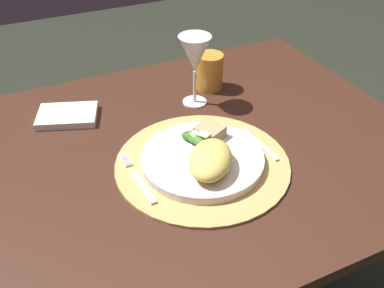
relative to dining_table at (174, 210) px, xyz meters
name	(u,v)px	position (x,y,z in m)	size (l,w,h in m)	color
dining_table	(174,210)	(0.00, 0.00, 0.00)	(1.11, 0.81, 0.75)	#3F2217
placemat	(202,164)	(0.04, -0.07, 0.18)	(0.36, 0.36, 0.01)	tan
dinner_plate	(202,159)	(0.04, -0.07, 0.19)	(0.25, 0.25, 0.02)	silver
pasta_serving	(210,160)	(0.03, -0.12, 0.23)	(0.13, 0.08, 0.05)	#ECD05F
salad_greens	(196,138)	(0.05, -0.02, 0.21)	(0.06, 0.08, 0.03)	#376529
bread_piece	(210,132)	(0.08, -0.02, 0.22)	(0.05, 0.05, 0.03)	tan
fork	(138,180)	(-0.10, -0.07, 0.19)	(0.02, 0.17, 0.00)	silver
spoon	(254,139)	(0.17, -0.05, 0.19)	(0.02, 0.13, 0.01)	silver
napkin	(67,115)	(-0.18, 0.22, 0.19)	(0.14, 0.10, 0.02)	white
wine_glass	(195,56)	(0.13, 0.16, 0.31)	(0.08, 0.08, 0.18)	silver
amber_tumbler	(210,72)	(0.20, 0.21, 0.23)	(0.07, 0.07, 0.09)	orange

